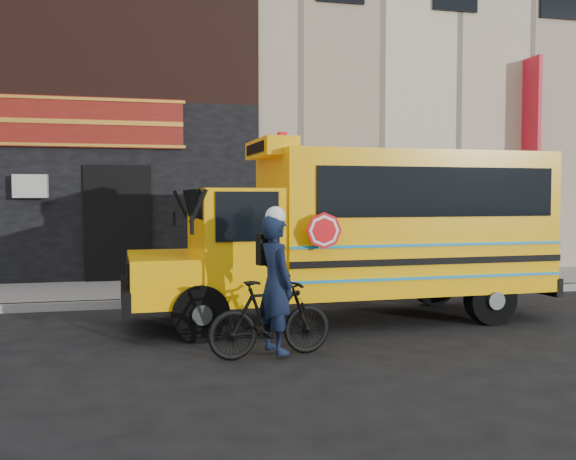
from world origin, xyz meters
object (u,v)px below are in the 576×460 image
(cyclist, at_px, (276,288))
(school_bus, at_px, (364,228))
(bicycle, at_px, (271,318))
(sign_pole, at_px, (461,220))

(cyclist, bearing_deg, school_bus, -61.10)
(school_bus, relative_size, bicycle, 4.27)
(sign_pole, height_order, cyclist, sign_pole)
(school_bus, distance_m, sign_pole, 3.30)
(sign_pole, distance_m, cyclist, 6.14)
(school_bus, bearing_deg, sign_pole, 33.72)
(sign_pole, relative_size, bicycle, 1.71)
(school_bus, xyz_separation_m, cyclist, (-1.95, -2.08, -0.64))
(sign_pole, xyz_separation_m, cyclist, (-4.69, -3.91, -0.68))
(bicycle, bearing_deg, sign_pole, -58.81)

